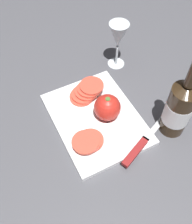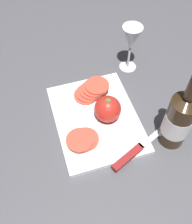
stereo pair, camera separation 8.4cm
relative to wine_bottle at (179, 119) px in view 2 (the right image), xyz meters
The scene contains 8 objects.
ground_plane 0.30m from the wine_bottle, 133.02° to the right, with size 3.00×3.00×0.00m, color #4C4C51.
cutting_board 0.27m from the wine_bottle, 123.95° to the right, with size 0.35×0.27×0.02m.
wine_bottle is the anchor object (origin of this frame).
wine_glass 0.34m from the wine_bottle, behind, with size 0.07×0.07×0.18m.
whole_tomato 0.22m from the wine_bottle, 127.30° to the right, with size 0.09×0.09×0.09m.
knife 0.16m from the wine_bottle, 80.98° to the right, with size 0.13×0.27×0.01m.
tomato_slice_stack_near 0.31m from the wine_bottle, 141.26° to the right, with size 0.09×0.13×0.04m.
tomato_slice_stack_far 0.29m from the wine_bottle, 103.07° to the right, with size 0.09×0.10×0.02m.
Camera 2 is at (0.52, -0.15, 0.73)m, focal length 42.00 mm.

